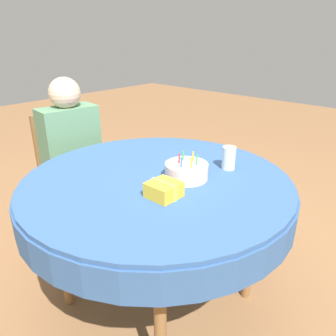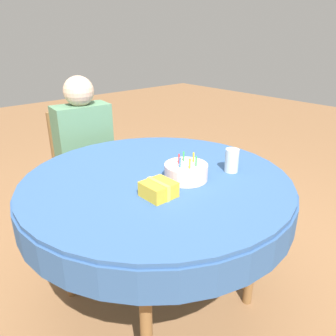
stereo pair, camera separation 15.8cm
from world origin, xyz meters
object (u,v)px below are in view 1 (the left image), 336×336
Objects in this scene: person at (72,148)px; gift_box at (164,190)px; birthday_cake at (186,171)px; drinking_glass at (229,158)px; chair at (70,172)px.

gift_box is at bearing -93.82° from person.
birthday_cake is (0.02, -0.97, 0.11)m from person.
chair is at bearing 102.07° from drinking_glass.
person is 8.74× the size of gift_box.
drinking_glass is (0.24, -0.08, 0.02)m from birthday_cake.
person reaches higher than birthday_cake.
drinking_glass is at bearing -70.97° from chair.
gift_box is at bearing -93.51° from chair.
chair is 0.78× the size of person.
gift_box is at bearing 175.51° from drinking_glass.
drinking_glass is 0.45m from gift_box.
person is 1.09m from drinking_glass.
person is at bearing -90.00° from chair.
person reaches higher than chair.
gift_box is at bearing -167.05° from birthday_cake.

